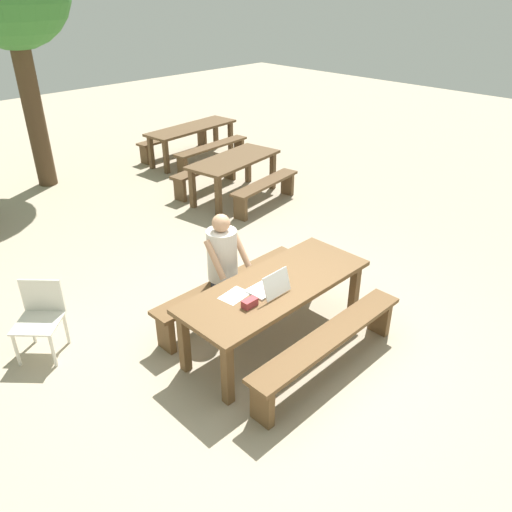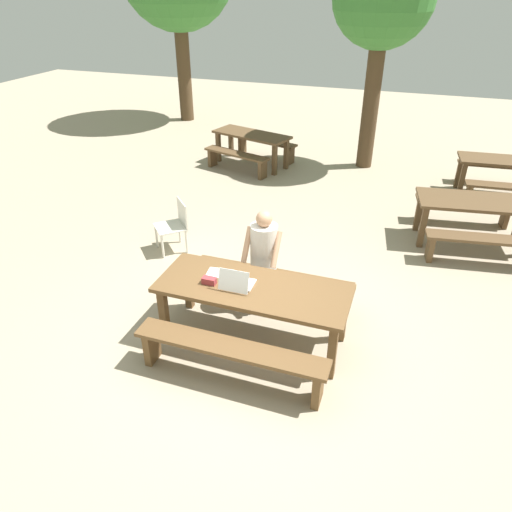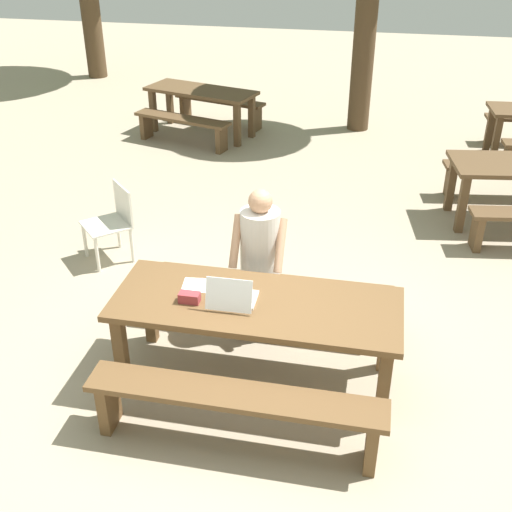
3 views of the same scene
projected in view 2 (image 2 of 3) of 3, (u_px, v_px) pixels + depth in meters
The scene contains 16 objects.
ground_plane at pixel (253, 338), 5.68m from camera, with size 30.00×30.00×0.00m, color tan.
picnic_table_front at pixel (253, 294), 5.35m from camera, with size 2.19×0.85×0.74m.
bench_near at pixel (230, 354), 4.90m from camera, with size 2.09×0.30×0.47m.
bench_far at pixel (272, 281), 6.08m from camera, with size 2.09×0.30×0.47m.
laptop at pixel (237, 282), 5.26m from camera, with size 0.35×0.33×0.26m.
small_pouch at pixel (209, 281), 5.33m from camera, with size 0.16×0.09×0.08m.
paper_sheet at pixel (220, 273), 5.54m from camera, with size 0.32×0.24×0.00m.
person_seated at pixel (263, 252), 5.87m from camera, with size 0.45×0.43×1.34m.
plastic_chair at pixel (175, 224), 7.31m from camera, with size 0.62×0.62×0.80m.
picnic_table_mid at pixel (476, 207), 7.41m from camera, with size 1.89×1.05×0.74m.
bench_mid_south at pixel (482, 244), 6.97m from camera, with size 1.64×0.54×0.45m.
bench_mid_north at pixel (464, 206), 8.14m from camera, with size 1.64×0.54×0.45m.
bench_rear_north at pixel (507, 170), 9.66m from camera, with size 1.94×0.47×0.44m.
picnic_table_distant at pixel (252, 139), 10.58m from camera, with size 1.88×1.14×0.73m.
bench_distant_south at pixel (237, 158), 10.33m from camera, with size 1.60×0.73×0.44m.
bench_distant_north at pixel (266, 145), 11.13m from camera, with size 1.60×0.73×0.44m.
Camera 2 is at (1.46, -4.13, 3.74)m, focal length 33.11 mm.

